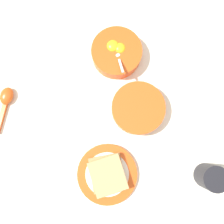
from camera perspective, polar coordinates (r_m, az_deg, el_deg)
ground_plane at (r=0.69m, az=-1.78°, el=-6.95°), size 3.00×3.00×0.00m
egg_bowl at (r=0.72m, az=1.20°, el=15.19°), size 0.16×0.16×0.08m
toast_plate at (r=0.69m, az=-1.26°, el=-15.88°), size 0.18×0.18×0.01m
toast_sandwich at (r=0.67m, az=-1.20°, el=-15.96°), size 0.11×0.12×0.03m
soup_spoon at (r=0.77m, az=-26.05°, el=2.72°), size 0.11×0.14×0.03m
congee_bowl at (r=0.68m, az=6.79°, el=0.95°), size 0.16×0.16×0.04m
drinking_cup at (r=0.72m, az=24.49°, el=-15.28°), size 0.07×0.07×0.07m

